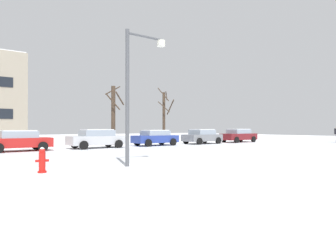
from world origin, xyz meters
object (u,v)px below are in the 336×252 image
(parked_car_red, at_px, (19,140))
(parked_car_silver, at_px, (97,138))
(fire_hydrant, at_px, (42,160))
(parked_car_gray, at_px, (202,136))
(parked_car_blue, at_px, (155,138))
(street_lamp, at_px, (135,83))
(parked_car_maroon, at_px, (239,135))

(parked_car_red, xyz_separation_m, parked_car_silver, (5.45, -0.06, 0.03))
(fire_hydrant, height_order, parked_car_red, parked_car_red)
(fire_hydrant, xyz_separation_m, parked_car_gray, (17.14, 10.77, 0.29))
(parked_car_silver, distance_m, parked_car_blue, 5.46)
(street_lamp, xyz_separation_m, parked_car_blue, (8.13, 11.11, -2.73))
(parked_car_red, bearing_deg, parked_car_blue, 0.13)
(fire_hydrant, bearing_deg, parked_car_blue, 43.03)
(street_lamp, height_order, parked_car_maroon, street_lamp)
(fire_hydrant, xyz_separation_m, street_lamp, (3.55, -0.21, 3.00))
(parked_car_gray, bearing_deg, fire_hydrant, -147.85)
(parked_car_red, height_order, parked_car_gray, parked_car_gray)
(parked_car_red, relative_size, parked_car_gray, 1.01)
(parked_car_silver, bearing_deg, parked_car_maroon, 0.07)
(fire_hydrant, xyz_separation_m, parked_car_blue, (11.68, 10.90, 0.27))
(street_lamp, relative_size, parked_car_red, 1.36)
(parked_car_blue, distance_m, parked_car_maroon, 10.91)
(parked_car_silver, relative_size, parked_car_blue, 1.06)
(parked_car_blue, relative_size, parked_car_maroon, 0.92)
(parked_car_red, xyz_separation_m, parked_car_blue, (10.91, 0.02, -0.01))
(parked_car_red, distance_m, parked_car_silver, 5.45)
(parked_car_silver, relative_size, parked_car_gray, 1.08)
(parked_car_gray, distance_m, parked_car_maroon, 5.45)
(street_lamp, bearing_deg, parked_car_blue, 53.82)
(fire_hydrant, xyz_separation_m, parked_car_silver, (6.23, 10.82, 0.30))
(fire_hydrant, height_order, parked_car_silver, parked_car_silver)
(parked_car_red, relative_size, parked_car_blue, 0.99)
(street_lamp, xyz_separation_m, parked_car_red, (-2.78, 11.09, -2.72))
(fire_hydrant, bearing_deg, parked_car_gray, 32.15)
(parked_car_maroon, bearing_deg, parked_car_red, 179.89)
(parked_car_silver, relative_size, parked_car_maroon, 0.97)
(street_lamp, height_order, parked_car_silver, street_lamp)
(parked_car_maroon, bearing_deg, parked_car_gray, -179.32)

